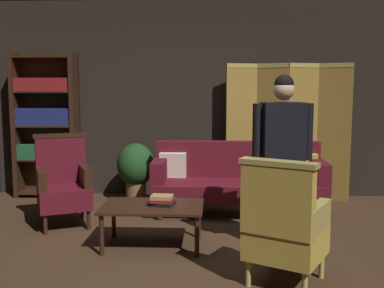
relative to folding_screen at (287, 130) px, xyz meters
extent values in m
plane|color=#3D2819|center=(-1.27, -2.18, -0.99)|extent=(10.00, 10.00, 0.00)
cube|color=black|center=(-1.27, 0.27, 0.41)|extent=(7.20, 0.10, 2.80)
cube|color=olive|center=(-0.63, 0.04, -0.04)|extent=(0.44, 0.18, 1.90)
cube|color=tan|center=(-0.63, 0.04, 0.88)|extent=(0.45, 0.19, 0.06)
cube|color=olive|center=(-0.21, 0.01, -0.04)|extent=(0.42, 0.24, 1.90)
cube|color=tan|center=(-0.21, 0.01, 0.88)|extent=(0.43, 0.25, 0.06)
cube|color=olive|center=(0.21, -0.02, -0.04)|extent=(0.44, 0.18, 1.90)
cube|color=tan|center=(0.21, -0.02, 0.88)|extent=(0.45, 0.19, 0.06)
cube|color=olive|center=(0.64, -0.03, -0.04)|extent=(0.43, 0.21, 1.90)
cube|color=tan|center=(0.64, -0.03, 0.88)|extent=(0.44, 0.22, 0.06)
cube|color=black|center=(-3.84, 0.00, 0.04)|extent=(0.06, 0.32, 2.05)
cube|color=black|center=(-3.00, 0.00, 0.04)|extent=(0.06, 0.32, 2.05)
cube|color=black|center=(-3.42, 0.15, 0.04)|extent=(0.90, 0.02, 2.05)
cube|color=black|center=(-3.42, 0.00, -0.93)|extent=(0.86, 0.30, 0.02)
cube|color=black|center=(-3.42, 0.00, -0.44)|extent=(0.86, 0.30, 0.02)
cube|color=#1E4C28|center=(-3.42, -0.02, -0.33)|extent=(0.78, 0.22, 0.20)
cube|color=black|center=(-3.42, 0.00, 0.04)|extent=(0.86, 0.30, 0.02)
cube|color=navy|center=(-3.42, -0.02, 0.17)|extent=(0.78, 0.22, 0.24)
cube|color=black|center=(-3.42, 0.00, 0.52)|extent=(0.86, 0.30, 0.02)
cube|color=maroon|center=(-3.42, -0.02, 0.63)|extent=(0.78, 0.22, 0.18)
cube|color=black|center=(-3.42, 0.00, 1.00)|extent=(0.86, 0.30, 0.02)
cylinder|color=black|center=(-1.67, -1.13, -0.88)|extent=(0.07, 0.07, 0.22)
cylinder|color=black|center=(0.23, -1.13, -0.88)|extent=(0.07, 0.07, 0.22)
cylinder|color=black|center=(-1.67, -0.53, -0.88)|extent=(0.07, 0.07, 0.22)
cylinder|color=black|center=(0.23, -0.53, -0.88)|extent=(0.07, 0.07, 0.22)
cube|color=#4C0F19|center=(-0.72, -0.83, -0.67)|extent=(2.10, 0.76, 0.20)
cube|color=#4C0F19|center=(-0.72, -0.52, -0.34)|extent=(2.10, 0.18, 0.46)
cube|color=#4C0F19|center=(-1.70, -0.83, -0.44)|extent=(0.16, 0.68, 0.26)
cube|color=#4C0F19|center=(0.26, -0.83, -0.44)|extent=(0.16, 0.68, 0.26)
cube|color=beige|center=(-1.55, -0.63, -0.42)|extent=(0.35, 0.16, 0.35)
cube|color=#B79338|center=(0.11, -0.63, -0.42)|extent=(0.35, 0.17, 0.35)
cylinder|color=black|center=(-2.08, -2.32, -0.79)|extent=(0.04, 0.04, 0.39)
cylinder|color=black|center=(-1.18, -2.32, -0.79)|extent=(0.04, 0.04, 0.39)
cylinder|color=black|center=(-2.08, -1.78, -0.79)|extent=(0.04, 0.04, 0.39)
cylinder|color=black|center=(-1.18, -1.78, -0.79)|extent=(0.04, 0.04, 0.39)
cube|color=black|center=(-1.63, -2.05, -0.58)|extent=(1.00, 0.64, 0.03)
cylinder|color=tan|center=(-0.12, -2.75, -0.88)|extent=(0.04, 0.04, 0.22)
cylinder|color=tan|center=(-0.53, -2.53, -0.88)|extent=(0.04, 0.04, 0.22)
cylinder|color=tan|center=(-0.34, -3.16, -0.88)|extent=(0.04, 0.04, 0.22)
cylinder|color=tan|center=(-0.74, -2.94, -0.88)|extent=(0.04, 0.04, 0.22)
cube|color=#B79338|center=(-0.43, -2.85, -0.65)|extent=(0.76, 0.76, 0.24)
cube|color=#B79338|center=(-0.54, -3.05, -0.26)|extent=(0.55, 0.37, 0.54)
cube|color=tan|center=(-0.54, -3.05, 0.03)|extent=(0.59, 0.40, 0.04)
cube|color=tan|center=(-0.22, -2.96, -0.42)|extent=(0.32, 0.48, 0.22)
cube|color=tan|center=(-0.64, -2.73, -0.42)|extent=(0.32, 0.48, 0.22)
cylinder|color=black|center=(-2.83, -1.73, -0.88)|extent=(0.04, 0.04, 0.22)
cylinder|color=black|center=(-2.41, -1.54, -0.88)|extent=(0.04, 0.04, 0.22)
cylinder|color=black|center=(-3.02, -1.31, -0.88)|extent=(0.04, 0.04, 0.22)
cylinder|color=black|center=(-2.60, -1.12, -0.88)|extent=(0.04, 0.04, 0.22)
cube|color=#4C0F19|center=(-2.72, -1.43, -0.65)|extent=(0.74, 0.74, 0.24)
cube|color=#4C0F19|center=(-2.81, -1.22, -0.26)|extent=(0.56, 0.34, 0.54)
cube|color=black|center=(-2.81, -1.22, 0.03)|extent=(0.60, 0.36, 0.04)
cube|color=black|center=(-2.94, -1.53, -0.42)|extent=(0.29, 0.49, 0.22)
cube|color=black|center=(-2.50, -1.33, -0.42)|extent=(0.29, 0.49, 0.22)
cylinder|color=black|center=(-0.30, -2.08, -0.56)|extent=(0.12, 0.12, 0.86)
cylinder|color=black|center=(-0.44, -2.10, -0.56)|extent=(0.12, 0.12, 0.86)
cube|color=maroon|center=(-0.37, -2.09, -0.09)|extent=(0.34, 0.21, 0.09)
cube|color=black|center=(-0.37, -2.09, 0.16)|extent=(0.43, 0.27, 0.58)
cube|color=white|center=(-0.39, -1.98, 0.19)|extent=(0.14, 0.03, 0.41)
cube|color=maroon|center=(-0.39, -1.97, 0.42)|extent=(0.09, 0.03, 0.04)
cylinder|color=black|center=(-0.12, -2.05, 0.17)|extent=(0.09, 0.09, 0.54)
cylinder|color=black|center=(-0.62, -2.13, 0.17)|extent=(0.09, 0.09, 0.54)
sphere|color=tan|center=(-0.37, -2.09, 0.57)|extent=(0.20, 0.20, 0.20)
sphere|color=black|center=(-0.37, -2.09, 0.62)|extent=(0.18, 0.18, 0.18)
cylinder|color=brown|center=(-2.10, -0.22, -0.85)|extent=(0.28, 0.28, 0.28)
ellipsoid|color=#193D19|center=(-2.10, -0.22, -0.47)|extent=(0.51, 0.51, 0.59)
cube|color=black|center=(-1.53, -2.03, -0.55)|extent=(0.28, 0.24, 0.03)
cube|color=maroon|center=(-1.53, -2.03, -0.52)|extent=(0.23, 0.19, 0.03)
cube|color=#9E7A47|center=(-1.53, -2.03, -0.48)|extent=(0.22, 0.18, 0.03)
camera|label=1|loc=(-1.03, -6.52, 0.61)|focal=43.59mm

